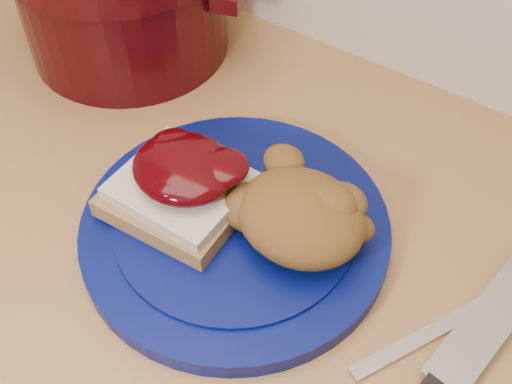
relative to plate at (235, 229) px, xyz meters
The scene contains 4 objects.
plate is the anchor object (origin of this frame).
sandwich 0.07m from the plate, 168.30° to the right, with size 0.13×0.11×0.06m.
stuffing_mound 0.08m from the plate, 15.42° to the left, with size 0.12×0.10×0.06m, color brown.
butter_knife 0.20m from the plate, ahead, with size 0.17×0.01×0.00m, color silver.
Camera 1 is at (0.28, 1.20, 1.39)m, focal length 45.00 mm.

